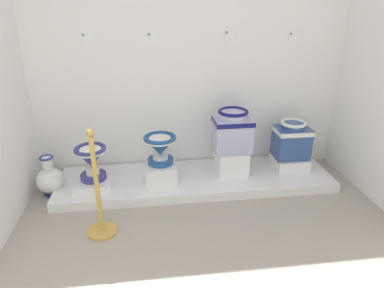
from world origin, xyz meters
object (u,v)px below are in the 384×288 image
at_px(info_placard_second, 153,38).
at_px(info_placard_fourth, 293,37).
at_px(plinth_block_squat_floral, 161,171).
at_px(antique_toilet_squat_floral, 160,146).
at_px(decorative_vase_companion, 50,179).
at_px(antique_toilet_broad_patterned, 91,159).
at_px(stanchion_post_near_left, 99,205).
at_px(antique_toilet_leftmost, 232,130).
at_px(info_placard_first, 87,39).
at_px(plinth_block_leftmost, 231,161).
at_px(info_placard_third, 229,37).
at_px(plinth_block_broad_patterned, 94,182).
at_px(antique_toilet_pale_glazed, 292,139).
at_px(plinth_block_pale_glazed, 289,162).

bearing_deg(info_placard_second, info_placard_fourth, -0.00).
relative_size(plinth_block_squat_floral, antique_toilet_squat_floral, 1.13).
bearing_deg(info_placard_fourth, plinth_block_squat_floral, -163.56).
xyz_separation_m(antique_toilet_squat_floral, decorative_vase_companion, (-1.14, 0.00, -0.31)).
distance_m(antique_toilet_broad_patterned, stanchion_post_near_left, 0.71).
distance_m(antique_toilet_leftmost, info_placard_first, 1.76).
xyz_separation_m(info_placard_first, stanchion_post_near_left, (0.13, -1.16, -1.23)).
distance_m(plinth_block_squat_floral, decorative_vase_companion, 1.14).
height_order(antique_toilet_leftmost, info_placard_second, info_placard_second).
xyz_separation_m(antique_toilet_broad_patterned, antique_toilet_leftmost, (1.48, 0.10, 0.21)).
bearing_deg(plinth_block_squat_floral, antique_toilet_squat_floral, 0.00).
xyz_separation_m(antique_toilet_broad_patterned, plinth_block_leftmost, (1.48, 0.10, -0.16)).
bearing_deg(antique_toilet_squat_floral, decorative_vase_companion, 179.98).
height_order(info_placard_second, info_placard_third, info_placard_third).
xyz_separation_m(plinth_block_squat_floral, info_placard_second, (-0.02, 0.45, 1.32)).
bearing_deg(info_placard_second, antique_toilet_squat_floral, -87.45).
bearing_deg(plinth_block_broad_patterned, info_placard_first, 88.14).
xyz_separation_m(plinth_block_broad_patterned, info_placard_third, (1.49, 0.47, 1.39)).
relative_size(plinth_block_leftmost, stanchion_post_near_left, 0.39).
distance_m(plinth_block_broad_patterned, plinth_block_squat_floral, 0.70).
distance_m(antique_toilet_broad_patterned, plinth_block_leftmost, 1.49).
xyz_separation_m(antique_toilet_pale_glazed, info_placard_second, (-1.49, 0.34, 1.07)).
distance_m(info_placard_third, stanchion_post_near_left, 2.17).
distance_m(plinth_block_leftmost, decorative_vase_companion, 1.92).
height_order(plinth_block_broad_patterned, info_placard_first, info_placard_first).
bearing_deg(antique_toilet_pale_glazed, antique_toilet_squat_floral, -175.86).
bearing_deg(info_placard_third, info_placard_first, -180.00).
relative_size(antique_toilet_pale_glazed, decorative_vase_companion, 0.97).
distance_m(antique_toilet_broad_patterned, info_placard_first, 1.22).
relative_size(plinth_block_leftmost, antique_toilet_pale_glazed, 0.89).
relative_size(plinth_block_squat_floral, antique_toilet_leftmost, 0.84).
bearing_deg(info_placard_third, plinth_block_squat_floral, -150.59).
height_order(plinth_block_squat_floral, info_placard_fourth, info_placard_fourth).
distance_m(plinth_block_squat_floral, antique_toilet_squat_floral, 0.29).
distance_m(plinth_block_broad_patterned, info_placard_second, 1.61).
xyz_separation_m(plinth_block_squat_floral, decorative_vase_companion, (-1.14, 0.00, -0.02)).
bearing_deg(antique_toilet_squat_floral, stanchion_post_near_left, -127.59).
bearing_deg(antique_toilet_squat_floral, antique_toilet_leftmost, 5.19).
relative_size(plinth_block_pale_glazed, stanchion_post_near_left, 0.39).
distance_m(info_placard_fourth, decorative_vase_companion, 3.00).
bearing_deg(antique_toilet_leftmost, info_placard_second, 154.82).
relative_size(info_placard_third, stanchion_post_near_left, 0.16).
bearing_deg(info_placard_second, antique_toilet_pale_glazed, -12.78).
bearing_deg(info_placard_second, antique_toilet_broad_patterned, -145.21).
xyz_separation_m(antique_toilet_broad_patterned, antique_toilet_squat_floral, (0.70, 0.03, 0.09)).
xyz_separation_m(plinth_block_pale_glazed, antique_toilet_pale_glazed, (0.00, 0.00, 0.28)).
distance_m(antique_toilet_leftmost, antique_toilet_pale_glazed, 0.71).
bearing_deg(antique_toilet_leftmost, plinth_block_leftmost, -135.00).
distance_m(antique_toilet_broad_patterned, plinth_block_squat_floral, 0.73).
distance_m(antique_toilet_squat_floral, plinth_block_leftmost, 0.82).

